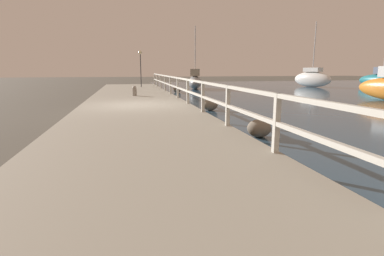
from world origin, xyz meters
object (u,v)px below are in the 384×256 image
(mooring_bollard, at_px, (134,91))
(dock_lamp, at_px, (140,59))
(sailboat_teal, at_px, (382,80))
(sailboat_white, at_px, (312,79))
(sailboat_gray, at_px, (195,81))

(mooring_bollard, bearing_deg, dock_lamp, 84.74)
(sailboat_teal, bearing_deg, dock_lamp, 178.61)
(sailboat_white, height_order, sailboat_gray, sailboat_white)
(sailboat_gray, bearing_deg, mooring_bollard, -105.40)
(mooring_bollard, xyz_separation_m, dock_lamp, (0.78, 8.47, 2.07))
(mooring_bollard, xyz_separation_m, sailboat_teal, (24.31, 7.83, 0.17))
(dock_lamp, height_order, sailboat_gray, sailboat_gray)
(mooring_bollard, xyz_separation_m, sailboat_gray, (5.87, 10.24, 0.13))
(sailboat_white, bearing_deg, dock_lamp, 168.87)
(mooring_bollard, relative_size, sailboat_gray, 0.10)
(dock_lamp, relative_size, sailboat_teal, 0.40)
(sailboat_white, bearing_deg, mooring_bollard, -167.99)
(dock_lamp, distance_m, sailboat_teal, 23.62)
(dock_lamp, bearing_deg, sailboat_white, 6.73)
(mooring_bollard, bearing_deg, sailboat_teal, 17.86)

